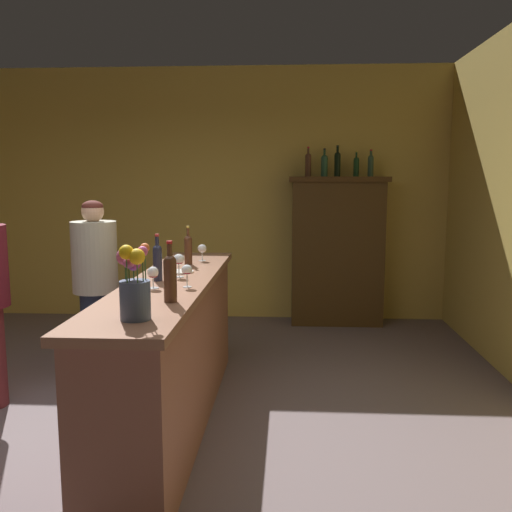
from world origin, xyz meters
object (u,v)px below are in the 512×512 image
Objects in this scene: bar_counter at (172,352)px; wine_glass_rear at (153,274)px; patron_near_entrance at (96,285)px; wine_bottle_pinot at (170,275)px; wine_bottle_rose at (188,248)px; display_bottle_left at (308,164)px; display_bottle_center at (337,163)px; wine_glass_mid at (179,260)px; display_cabinet at (337,248)px; display_bottle_midright at (356,166)px; wine_glass_spare at (187,271)px; display_bottle_midleft at (324,164)px; wine_bottle_chardonnay at (158,260)px; flower_arrangement at (134,286)px; wine_glass_front at (202,249)px; cheese_plate at (181,272)px; display_bottle_right at (371,164)px.

wine_glass_rear reaches higher than bar_counter.
wine_glass_rear is 0.09× the size of patron_near_entrance.
wine_bottle_pinot reaches higher than bar_counter.
wine_bottle_rose reaches higher than wine_glass_rear.
display_bottle_center is (0.33, -0.00, 0.01)m from display_bottle_left.
wine_glass_rear is (-0.08, -0.40, -0.02)m from wine_glass_mid.
display_bottle_left is at bearing 111.40° from patron_near_entrance.
display_cabinet is 2.97m from wine_glass_mid.
display_bottle_left is at bearing 180.00° from display_bottle_midright.
wine_glass_spare is at bearing -57.30° from bar_counter.
display_bottle_left is 0.18m from display_bottle_midleft.
wine_bottle_chardonnay is 0.90× the size of display_bottle_center.
display_bottle_center is (1.38, 3.05, 0.76)m from wine_glass_rear.
display_bottle_center is at bearing -0.00° from display_bottle_left.
wine_glass_spare is at bearing 82.48° from flower_arrangement.
wine_glass_rear is (-1.40, -3.05, 0.21)m from display_cabinet.
display_cabinet is at bearing 68.24° from wine_glass_spare.
flower_arrangement is at bearing -1.23° from patron_near_entrance.
wine_bottle_rose is at bearing -115.75° from display_bottle_left.
display_cabinet is at bearing 63.55° from wine_glass_mid.
wine_glass_mid is (-0.11, 0.77, -0.03)m from wine_bottle_pinot.
wine_glass_mid is (0.04, 0.10, 0.62)m from bar_counter.
display_cabinet reaches higher than wine_glass_rear.
patron_near_entrance reaches higher than wine_glass_rear.
wine_glass_rear is (-0.12, -1.16, -0.01)m from wine_glass_front.
flower_arrangement is at bearing -82.73° from wine_bottle_chardonnay.
wine_bottle_pinot is 2.47× the size of wine_glass_front.
cheese_plate is 0.55× the size of display_bottle_left.
wine_bottle_chardonnay is 0.26m from wine_glass_rear.
wine_glass_mid is at bearing -122.28° from display_bottle_right.
cheese_plate is at bearing 74.93° from wine_bottle_chardonnay.
display_bottle_midleft is (1.05, 3.42, 0.69)m from wine_bottle_pinot.
display_bottle_right reaches higher than patron_near_entrance.
display_bottle_midright is at bearing 53.41° from wine_bottle_rose.
wine_glass_spare is (0.20, 0.05, 0.01)m from wine_glass_rear.
bar_counter is at bearing 27.81° from wine_bottle_chardonnay.
display_cabinet reaches higher than wine_bottle_rose.
patron_near_entrance is at bearing 172.28° from wine_bottle_rose.
wine_bottle_pinot is 1.34m from wine_bottle_rose.
wine_glass_front is 2.31m from display_bottle_midleft.
flower_arrangement is 1.22× the size of display_bottle_right.
display_bottle_midright is at bearing 103.89° from patron_near_entrance.
display_bottle_midright reaches higher than flower_arrangement.
display_bottle_left reaches higher than display_cabinet.
wine_bottle_rose reaches higher than wine_glass_mid.
wine_glass_rear is 0.39× the size of display_bottle_center.
display_cabinet reaches higher than bar_counter.
display_bottle_midright is at bearing 0.00° from display_bottle_center.
display_bottle_midleft is (1.11, 1.89, 0.74)m from wine_glass_front.
display_bottle_center is (1.18, 3.00, 0.75)m from wine_glass_spare.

